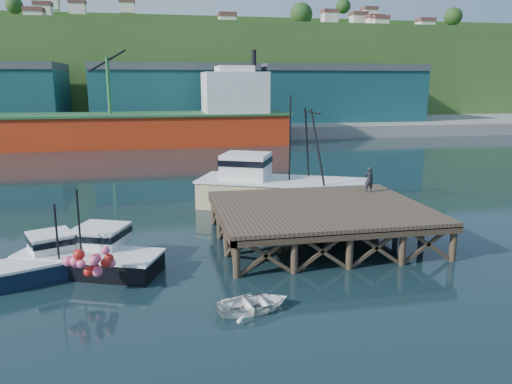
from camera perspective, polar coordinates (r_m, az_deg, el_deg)
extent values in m
plane|color=black|center=(28.64, -3.34, -6.18)|extent=(300.00, 300.00, 0.00)
cube|color=brown|center=(29.30, 7.33, -1.75)|extent=(12.00, 10.00, 0.25)
cube|color=#473828|center=(25.00, 10.85, -4.99)|extent=(12.00, 0.30, 0.35)
cylinder|color=#473828|center=(23.96, -2.24, -7.94)|extent=(0.36, 0.36, 2.60)
cylinder|color=#473828|center=(28.00, 21.58, -5.79)|extent=(0.36, 0.36, 2.60)
cylinder|color=#473828|center=(32.86, -4.86, -2.29)|extent=(0.36, 0.36, 2.60)
cylinder|color=#473828|center=(35.91, 13.53, -1.32)|extent=(0.36, 0.36, 2.60)
cube|color=gray|center=(97.29, -9.21, 7.55)|extent=(160.00, 40.00, 2.00)
cube|color=#184750|center=(91.99, -9.20, 10.71)|extent=(28.00, 16.00, 9.00)
cube|color=#184750|center=(97.90, 8.95, 10.82)|extent=(30.00, 16.00, 9.00)
cube|color=red|center=(75.66, -17.72, 6.65)|extent=(55.00, 9.50, 4.40)
cube|color=#26592D|center=(75.48, -17.84, 8.39)|extent=(55.50, 10.00, 0.30)
cube|color=silver|center=(75.80, -2.52, 11.25)|extent=(9.00, 9.00, 6.00)
cube|color=silver|center=(75.80, -2.54, 13.75)|extent=(5.00, 7.00, 1.20)
cylinder|color=black|center=(76.38, -0.25, 15.02)|extent=(0.70, 0.70, 2.50)
cube|color=#2D511E|center=(126.94, -9.94, 13.17)|extent=(220.00, 50.00, 22.00)
cube|color=#0E1C33|center=(26.11, -21.77, -7.94)|extent=(6.12, 4.15, 0.89)
cube|color=silver|center=(25.96, -21.86, -6.97)|extent=(6.24, 4.24, 0.12)
cube|color=silver|center=(26.80, -22.42, -5.46)|extent=(2.46, 2.46, 0.89)
cube|color=black|center=(26.74, -22.46, -5.05)|extent=(2.59, 2.59, 0.30)
cylinder|color=black|center=(25.01, -21.82, -4.40)|extent=(0.10, 0.10, 2.78)
cube|color=black|center=(26.00, -18.46, -7.71)|extent=(7.27, 4.90, 0.94)
cube|color=silver|center=(25.83, -18.54, -6.68)|extent=(7.41, 5.00, 0.13)
cube|color=silver|center=(26.72, -17.33, -4.95)|extent=(2.95, 2.95, 0.94)
cube|color=black|center=(26.66, -17.36, -4.52)|extent=(3.12, 3.12, 0.31)
cylinder|color=black|center=(24.79, -19.57, -3.55)|extent=(0.10, 0.10, 3.36)
sphere|color=#FF5D8D|center=(23.07, -20.00, -8.61)|extent=(0.44, 0.44, 0.44)
sphere|color=#FF5D8D|center=(23.06, -17.62, -7.89)|extent=(0.44, 0.44, 0.44)
sphere|color=#B41E16|center=(22.56, -18.87, -7.87)|extent=(0.44, 0.44, 0.44)
cube|color=#D0BA86|center=(36.97, 2.98, -0.29)|extent=(12.72, 8.86, 1.98)
cube|color=silver|center=(36.75, 3.00, 1.30)|extent=(13.01, 9.15, 0.16)
cube|color=silver|center=(36.01, -1.22, 2.59)|extent=(4.28, 4.17, 1.98)
cube|color=black|center=(35.93, -1.23, 3.28)|extent=(4.43, 4.32, 0.44)
cylinder|color=black|center=(36.44, 3.89, 5.83)|extent=(0.12, 0.12, 6.59)
imported|color=white|center=(20.85, -0.32, -12.62)|extent=(3.36, 2.64, 0.63)
imported|color=black|center=(33.17, 12.78, 1.39)|extent=(0.63, 0.44, 1.64)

